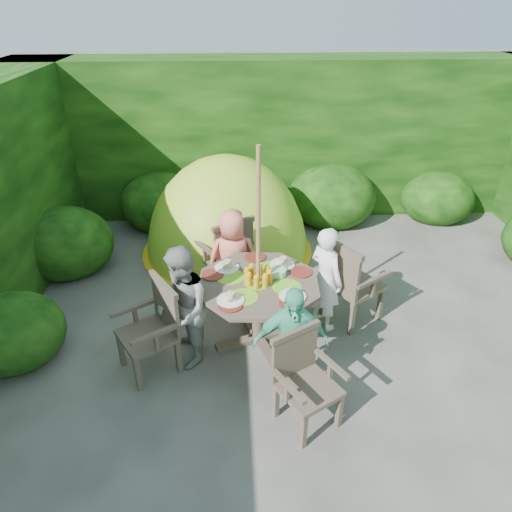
{
  "coord_description": "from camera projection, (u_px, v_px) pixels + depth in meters",
  "views": [
    {
      "loc": [
        -1.03,
        -3.6,
        3.35
      ],
      "look_at": [
        -0.8,
        0.72,
        0.85
      ],
      "focal_mm": 32.0,
      "sensor_mm": 36.0,
      "label": 1
    }
  ],
  "objects": [
    {
      "name": "child_back",
      "position": [
        233.0,
        259.0,
        5.41
      ],
      "size": [
        0.61,
        0.41,
        1.23
      ],
      "primitive_type": "imported",
      "rotation": [
        0.0,
        0.0,
        3.17
      ],
      "color": "#ED7762",
      "rests_on": "ground"
    },
    {
      "name": "patio_table",
      "position": [
        258.0,
        292.0,
        4.75
      ],
      "size": [
        1.68,
        1.68,
        0.93
      ],
      "rotation": [
        0.0,
        0.0,
        0.32
      ],
      "color": "#41352A",
      "rests_on": "ground"
    },
    {
      "name": "hedge_enclosure",
      "position": [
        321.0,
        199.0,
        5.36
      ],
      "size": [
        9.0,
        9.0,
        2.5
      ],
      "color": "black",
      "rests_on": "ground"
    },
    {
      "name": "garden_chair_back",
      "position": [
        227.0,
        253.0,
        5.7
      ],
      "size": [
        0.78,
        0.76,
        0.99
      ],
      "rotation": [
        0.0,
        0.0,
        3.72
      ],
      "color": "#41352A",
      "rests_on": "ground"
    },
    {
      "name": "garden_chair_right",
      "position": [
        349.0,
        281.0,
        5.13
      ],
      "size": [
        0.77,
        0.79,
        1.0
      ],
      "rotation": [
        0.0,
        0.0,
        2.14
      ],
      "color": "#41352A",
      "rests_on": "ground"
    },
    {
      "name": "child_right",
      "position": [
        326.0,
        279.0,
        5.01
      ],
      "size": [
        0.5,
        0.54,
        1.24
      ],
      "primitive_type": "imported",
      "rotation": [
        0.0,
        0.0,
        2.15
      ],
      "color": "white",
      "rests_on": "ground"
    },
    {
      "name": "garden_chair_left",
      "position": [
        154.0,
        327.0,
        4.49
      ],
      "size": [
        0.71,
        0.73,
        0.93
      ],
      "rotation": [
        0.0,
        0.0,
        -1.0
      ],
      "color": "#41352A",
      "rests_on": "ground"
    },
    {
      "name": "garden_chair_front",
      "position": [
        304.0,
        378.0,
        3.95
      ],
      "size": [
        0.67,
        0.65,
        0.85
      ],
      "rotation": [
        0.0,
        0.0,
        0.53
      ],
      "color": "#41352A",
      "rests_on": "ground"
    },
    {
      "name": "ground",
      "position": [
        335.0,
        357.0,
        4.83
      ],
      "size": [
        60.0,
        60.0,
        0.0
      ],
      "primitive_type": "plane",
      "color": "#43413C",
      "rests_on": "ground"
    },
    {
      "name": "parasol_pole",
      "position": [
        258.0,
        254.0,
        4.52
      ],
      "size": [
        0.06,
        0.06,
        2.2
      ],
      "primitive_type": "cylinder",
      "rotation": [
        0.0,
        0.0,
        0.32
      ],
      "color": "brown",
      "rests_on": "ground"
    },
    {
      "name": "child_front",
      "position": [
        291.0,
        343.0,
        4.13
      ],
      "size": [
        0.7,
        0.3,
        1.19
      ],
      "primitive_type": "imported",
      "rotation": [
        0.0,
        0.0,
        0.02
      ],
      "color": "#54C59F",
      "rests_on": "ground"
    },
    {
      "name": "child_left",
      "position": [
        183.0,
        308.0,
        4.49
      ],
      "size": [
        0.61,
        0.72,
        1.31
      ],
      "primitive_type": "imported",
      "rotation": [
        0.0,
        0.0,
        -1.38
      ],
      "color": "gray",
      "rests_on": "ground"
    },
    {
      "name": "dome_tent",
      "position": [
        227.0,
        250.0,
        6.84
      ],
      "size": [
        3.0,
        3.0,
        2.87
      ],
      "rotation": [
        0.0,
        0.0,
        -0.34
      ],
      "color": "#8DDA2A",
      "rests_on": "ground"
    }
  ]
}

